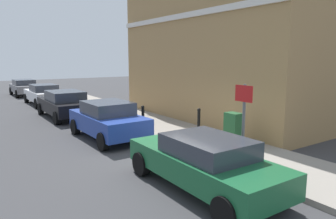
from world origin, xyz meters
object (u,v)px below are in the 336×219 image
at_px(car_green, 204,161).
at_px(bollard_far_kerb, 143,117).
at_px(car_blue, 108,120).
at_px(utility_cabinet, 233,131).
at_px(car_black, 65,104).
at_px(car_white, 43,94).
at_px(street_sign, 244,114).
at_px(bollard_near_cabinet, 199,120).
at_px(car_grey, 24,87).

xyz_separation_m(car_green, bollard_far_kerb, (1.59, 5.72, 0.00)).
bearing_deg(car_blue, utility_cabinet, -143.70).
bearing_deg(car_black, car_white, -1.93).
bearing_deg(street_sign, bollard_near_cabinet, 67.82).
xyz_separation_m(car_grey, bollard_far_kerb, (1.67, -17.19, -0.01)).
relative_size(car_green, bollard_near_cabinet, 4.16).
xyz_separation_m(car_white, street_sign, (1.52, -16.42, 0.94)).
height_order(car_black, utility_cabinet, car_black).
relative_size(car_blue, street_sign, 1.71).
distance_m(car_white, street_sign, 16.51).
height_order(bollard_far_kerb, street_sign, street_sign).
bearing_deg(car_blue, car_grey, -0.64).
xyz_separation_m(bollard_near_cabinet, street_sign, (-1.47, -3.62, 0.96)).
bearing_deg(car_blue, car_white, -1.20).
bearing_deg(bollard_near_cabinet, car_green, -128.36).
bearing_deg(utility_cabinet, car_green, -147.02).
height_order(car_green, car_blue, car_blue).
distance_m(car_grey, street_sign, 22.73).
bearing_deg(car_black, car_grey, -0.27).
bearing_deg(car_blue, bollard_far_kerb, -92.26).
xyz_separation_m(car_white, bollard_far_kerb, (1.52, -10.95, -0.02)).
bearing_deg(bollard_far_kerb, car_white, 97.89).
bearing_deg(utility_cabinet, car_grey, 98.25).
bearing_deg(car_grey, car_black, 179.17).
distance_m(utility_cabinet, bollard_far_kerb, 4.04).
distance_m(car_green, car_white, 16.67).
bearing_deg(car_green, car_blue, -0.05).
distance_m(car_green, bollard_far_kerb, 5.94).
xyz_separation_m(car_white, bollard_near_cabinet, (2.99, -12.80, -0.02)).
bearing_deg(car_grey, bollard_far_kerb, -175.19).
bearing_deg(car_grey, street_sign, -176.53).
relative_size(car_green, street_sign, 1.88).
xyz_separation_m(car_white, car_grey, (-0.15, 6.23, -0.00)).
distance_m(car_grey, bollard_far_kerb, 17.27).
distance_m(car_blue, bollard_near_cabinet, 3.56).
relative_size(car_green, car_white, 1.00).
height_order(car_blue, car_black, car_blue).
bearing_deg(car_green, car_grey, 0.57).
distance_m(bollard_near_cabinet, street_sign, 4.02).
xyz_separation_m(car_black, street_sign, (1.68, -10.85, 0.91)).
distance_m(bollard_near_cabinet, bollard_far_kerb, 2.36).
bearing_deg(utility_cabinet, car_blue, 127.34).
height_order(bollard_near_cabinet, street_sign, street_sign).
relative_size(car_grey, bollard_near_cabinet, 3.86).
xyz_separation_m(car_grey, street_sign, (1.67, -22.65, 0.94)).
relative_size(car_black, bollard_near_cabinet, 4.27).
height_order(car_green, bollard_far_kerb, car_green).
bearing_deg(bollard_far_kerb, street_sign, -90.03).
xyz_separation_m(car_blue, street_sign, (1.55, -5.50, 0.90)).
relative_size(car_white, bollard_far_kerb, 4.15).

